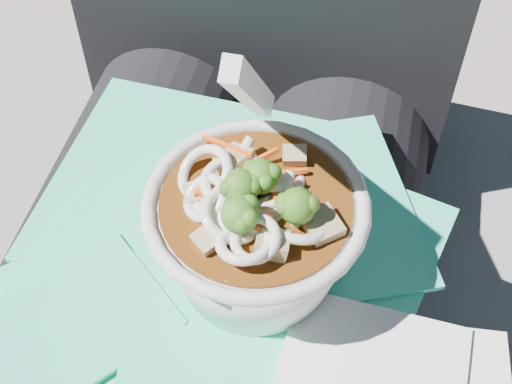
% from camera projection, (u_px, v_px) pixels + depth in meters
% --- Properties ---
extents(stone_ledge, '(1.03, 0.57, 0.47)m').
position_uv_depth(stone_ledge, '(244.00, 343.00, 0.88)').
color(stone_ledge, slate).
rests_on(stone_ledge, ground).
extents(lap, '(0.33, 0.48, 0.15)m').
position_uv_depth(lap, '(193.00, 333.00, 0.55)').
color(lap, black).
rests_on(lap, stone_ledge).
extents(person_body, '(0.34, 0.94, 1.01)m').
position_uv_depth(person_body, '(222.00, 223.00, 0.59)').
color(person_body, black).
rests_on(person_body, ground).
extents(plastic_bag, '(0.31, 0.37, 0.02)m').
position_uv_depth(plastic_bag, '(209.00, 280.00, 0.48)').
color(plastic_bag, '#31CFA7').
rests_on(plastic_bag, lap).
extents(udon_bowl, '(0.14, 0.15, 0.18)m').
position_uv_depth(udon_bowl, '(255.00, 228.00, 0.44)').
color(udon_bowl, silver).
rests_on(udon_bowl, plastic_bag).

